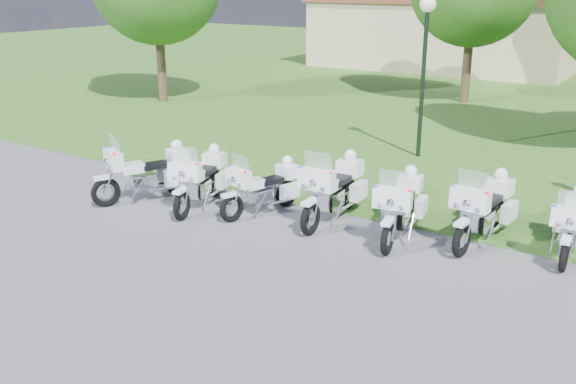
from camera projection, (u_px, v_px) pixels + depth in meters
The scene contains 11 objects.
ground at pixel (222, 251), 11.98m from camera, with size 100.00×100.00×0.00m, color #58575D.
grass_lawn at pixel (548, 77), 33.40m from camera, with size 100.00×48.00×0.01m, color #2C551B.
motorcycle_0 at pixel (147, 171), 14.60m from camera, with size 1.39×2.20×1.59m.
motorcycle_1 at pixel (201, 178), 14.18m from camera, with size 1.11×2.24×1.53m.
motorcycle_2 at pixel (264, 186), 13.78m from camera, with size 1.05×2.05×1.41m.
motorcycle_3 at pixel (334, 188), 13.35m from camera, with size 0.86×2.44×1.64m.
motorcycle_4 at pixel (401, 205), 12.45m from camera, with size 1.01×2.30×1.55m.
motorcycle_5 at pixel (484, 208), 12.25m from camera, with size 0.88×2.35×1.58m.
motorcycle_6 at pixel (572, 224), 11.66m from camera, with size 0.77×2.09×1.41m.
lamp_post at pixel (426, 38), 17.35m from camera, with size 0.44×0.44×4.42m.
building_west at pixel (447, 30), 36.67m from camera, with size 14.56×8.32×4.10m.
Camera 1 is at (7.09, -8.54, 4.81)m, focal length 40.00 mm.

